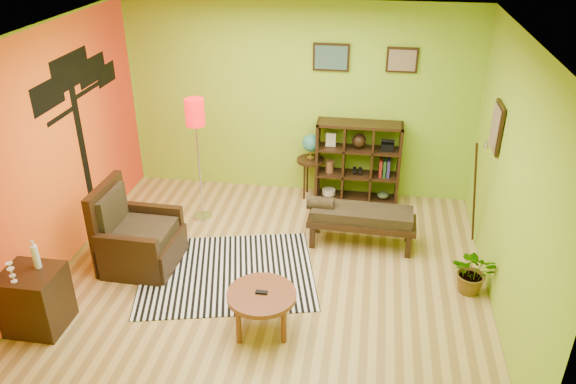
% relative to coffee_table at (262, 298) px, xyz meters
% --- Properties ---
extents(ground, '(5.00, 5.00, 0.00)m').
position_rel_coffee_table_xyz_m(ground, '(-0.08, 0.95, -0.38)').
color(ground, tan).
rests_on(ground, ground).
extents(room_shell, '(5.04, 4.54, 2.82)m').
position_rel_coffee_table_xyz_m(room_shell, '(-0.18, 0.97, 1.42)').
color(room_shell, '#96C828').
rests_on(room_shell, ground).
extents(zebra_rug, '(2.36, 2.04, 0.01)m').
position_rel_coffee_table_xyz_m(zebra_rug, '(-0.60, 0.87, -0.37)').
color(zebra_rug, white).
rests_on(zebra_rug, ground).
extents(coffee_table, '(0.71, 0.71, 0.46)m').
position_rel_coffee_table_xyz_m(coffee_table, '(0.00, 0.00, 0.00)').
color(coffee_table, brown).
rests_on(coffee_table, ground).
extents(armchair, '(0.88, 0.89, 1.04)m').
position_rel_coffee_table_xyz_m(armchair, '(-1.72, 0.91, -0.06)').
color(armchair, black).
rests_on(armchair, ground).
extents(side_cabinet, '(0.57, 0.52, 0.98)m').
position_rel_coffee_table_xyz_m(side_cabinet, '(-2.28, -0.33, -0.04)').
color(side_cabinet, black).
rests_on(side_cabinet, ground).
extents(floor_lamp, '(0.26, 0.26, 1.72)m').
position_rel_coffee_table_xyz_m(floor_lamp, '(-1.26, 2.11, 1.02)').
color(floor_lamp, silver).
rests_on(floor_lamp, ground).
extents(globe_table, '(0.40, 0.40, 0.98)m').
position_rel_coffee_table_xyz_m(globe_table, '(0.13, 2.98, 0.37)').
color(globe_table, black).
rests_on(globe_table, ground).
extents(cube_shelf, '(1.20, 0.35, 1.20)m').
position_rel_coffee_table_xyz_m(cube_shelf, '(0.83, 2.98, 0.22)').
color(cube_shelf, black).
rests_on(cube_shelf, ground).
extents(bench, '(1.39, 0.53, 0.63)m').
position_rel_coffee_table_xyz_m(bench, '(0.90, 1.76, 0.03)').
color(bench, black).
rests_on(bench, ground).
extents(potted_plant, '(0.57, 0.62, 0.42)m').
position_rel_coffee_table_xyz_m(potted_plant, '(2.22, 0.96, -0.16)').
color(potted_plant, '#26661E').
rests_on(potted_plant, ground).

